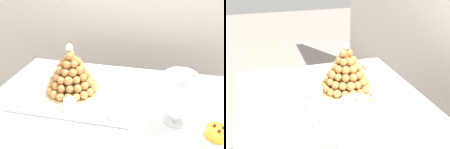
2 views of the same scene
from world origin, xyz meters
TOP-DOWN VIEW (x-y plane):
  - buffet_table at (0.00, 0.00)m, footprint 1.41×0.92m
  - serving_tray at (-0.25, 0.03)m, footprint 0.59×0.34m
  - croquembouche at (-0.30, 0.09)m, footprint 0.27×0.27m
  - dessert_cup_left at (-0.47, -0.09)m, footprint 0.05×0.05m
  - dessert_cup_mid_left at (-0.25, -0.07)m, footprint 0.06×0.06m
  - dessert_cup_centre at (-0.03, -0.08)m, footprint 0.06×0.06m
  - macaron_goblet at (0.22, -0.04)m, footprint 0.13×0.13m
  - wine_glass at (-0.37, 0.24)m, footprint 0.07×0.07m

SIDE VIEW (x-z plane):
  - buffet_table at x=0.00m, z-range 0.27..1.03m
  - serving_tray at x=-0.25m, z-range 0.75..0.78m
  - dessert_cup_left at x=-0.47m, z-range 0.77..0.82m
  - dessert_cup_centre at x=-0.03m, z-range 0.77..0.82m
  - dessert_cup_mid_left at x=-0.25m, z-range 0.77..0.82m
  - wine_glass at x=-0.37m, z-range 0.79..0.93m
  - croquembouche at x=-0.30m, z-range 0.74..1.00m
  - macaron_goblet at x=0.22m, z-range 0.79..1.03m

